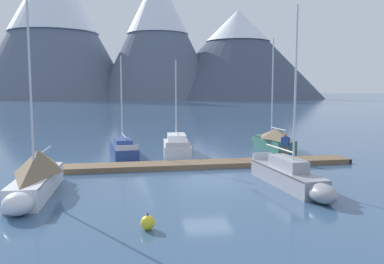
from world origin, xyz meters
TOP-DOWN VIEW (x-y plane):
  - ground_plane at (0.00, 0.00)m, footprint 700.00×700.00m
  - mountain_west_summit at (-42.34, 182.07)m, footprint 73.77×73.77m
  - mountain_central_massif at (6.52, 173.13)m, footprint 56.94×56.94m
  - mountain_shoulder_ridge at (46.11, 176.84)m, footprint 84.48×84.48m
  - dock at (0.00, 4.00)m, footprint 20.58×2.92m
  - sailboat_nearest_berth at (-8.36, -1.62)m, footprint 1.68×7.28m
  - sailboat_second_berth at (-4.80, 9.46)m, footprint 2.42×6.81m
  - sailboat_mid_dock_port at (-0.74, 9.48)m, footprint 2.20×6.51m
  - sailboat_mid_dock_starboard at (3.89, -2.07)m, footprint 2.04×7.31m
  - sailboat_far_berth at (7.36, 10.87)m, footprint 2.21×6.38m
  - person_on_dock at (6.09, 4.60)m, footprint 0.52×0.38m
  - mooring_buoy_channel_marker at (-3.36, -7.12)m, footprint 0.51×0.51m

SIDE VIEW (x-z plane):
  - ground_plane at x=0.00m, z-range 0.00..0.00m
  - dock at x=0.00m, z-range 0.00..0.30m
  - mooring_buoy_channel_marker at x=-3.36m, z-range -0.04..0.55m
  - sailboat_second_berth at x=-4.80m, z-range -3.15..4.16m
  - sailboat_mid_dock_port at x=-0.74m, z-range -2.95..4.13m
  - sailboat_mid_dock_starboard at x=3.89m, z-range -3.84..5.03m
  - sailboat_far_berth at x=7.36m, z-range -3.69..5.30m
  - sailboat_nearest_berth at x=-8.36m, z-range -3.66..5.62m
  - person_on_dock at x=6.09m, z-range 0.42..2.11m
  - mountain_shoulder_ridge at x=46.11m, z-range 0.65..43.88m
  - mountain_central_massif at x=6.52m, z-range 1.66..60.37m
  - mountain_west_summit at x=-42.34m, z-range 2.32..70.21m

